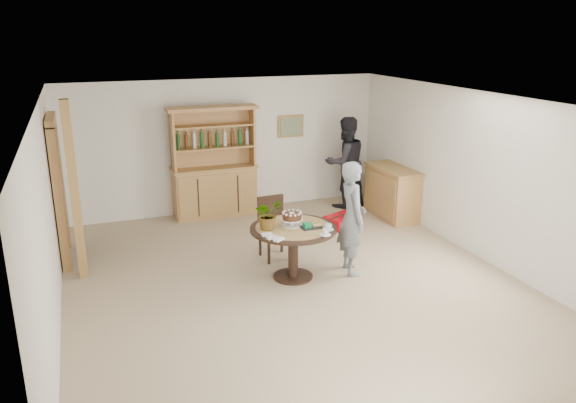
% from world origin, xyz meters
% --- Properties ---
extents(ground, '(7.00, 7.00, 0.00)m').
position_xyz_m(ground, '(0.00, 0.00, 0.00)').
color(ground, tan).
rests_on(ground, ground).
extents(room_shell, '(6.04, 7.04, 2.52)m').
position_xyz_m(room_shell, '(0.00, 0.01, 1.74)').
color(room_shell, white).
rests_on(room_shell, ground).
extents(doorway, '(0.13, 1.10, 2.18)m').
position_xyz_m(doorway, '(-2.93, 2.00, 1.11)').
color(doorway, black).
rests_on(doorway, ground).
extents(pine_post, '(0.12, 0.12, 2.50)m').
position_xyz_m(pine_post, '(-2.70, 1.20, 1.25)').
color(pine_post, '#AB8748').
rests_on(pine_post, ground).
extents(hutch, '(1.62, 0.54, 2.04)m').
position_xyz_m(hutch, '(-0.30, 3.24, 0.69)').
color(hutch, tan).
rests_on(hutch, ground).
extents(sideboard, '(0.54, 1.26, 0.94)m').
position_xyz_m(sideboard, '(2.74, 2.00, 0.47)').
color(sideboard, tan).
rests_on(sideboard, ground).
extents(dining_table, '(1.20, 1.20, 0.76)m').
position_xyz_m(dining_table, '(0.07, 0.15, 0.60)').
color(dining_table, black).
rests_on(dining_table, ground).
extents(dining_chair, '(0.44, 0.44, 0.95)m').
position_xyz_m(dining_chair, '(0.06, 0.98, 0.54)').
color(dining_chair, black).
rests_on(dining_chair, ground).
extents(birthday_cake, '(0.30, 0.30, 0.20)m').
position_xyz_m(birthday_cake, '(0.07, 0.20, 0.88)').
color(birthday_cake, white).
rests_on(birthday_cake, dining_table).
extents(flower_vase, '(0.47, 0.44, 0.42)m').
position_xyz_m(flower_vase, '(-0.28, 0.20, 0.97)').
color(flower_vase, '#3F7233').
rests_on(flower_vase, dining_table).
extents(gift_tray, '(0.30, 0.20, 0.08)m').
position_xyz_m(gift_tray, '(0.28, 0.02, 0.79)').
color(gift_tray, black).
rests_on(gift_tray, dining_table).
extents(coffee_cup_a, '(0.15, 0.15, 0.09)m').
position_xyz_m(coffee_cup_a, '(0.47, -0.13, 0.80)').
color(coffee_cup_a, silver).
rests_on(coffee_cup_a, dining_table).
extents(coffee_cup_b, '(0.15, 0.15, 0.08)m').
position_xyz_m(coffee_cup_b, '(0.35, -0.30, 0.79)').
color(coffee_cup_b, silver).
rests_on(coffee_cup_b, dining_table).
extents(napkins, '(0.24, 0.33, 0.03)m').
position_xyz_m(napkins, '(-0.34, -0.17, 0.77)').
color(napkins, white).
rests_on(napkins, dining_table).
extents(teen_boy, '(0.48, 0.65, 1.63)m').
position_xyz_m(teen_boy, '(0.92, 0.05, 0.82)').
color(teen_boy, slate).
rests_on(teen_boy, ground).
extents(adult_person, '(0.92, 0.75, 1.77)m').
position_xyz_m(adult_person, '(2.21, 2.89, 0.88)').
color(adult_person, black).
rests_on(adult_person, ground).
extents(red_suitcase, '(0.71, 0.60, 0.21)m').
position_xyz_m(red_suitcase, '(1.65, 1.83, 0.10)').
color(red_suitcase, red).
rests_on(red_suitcase, ground).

